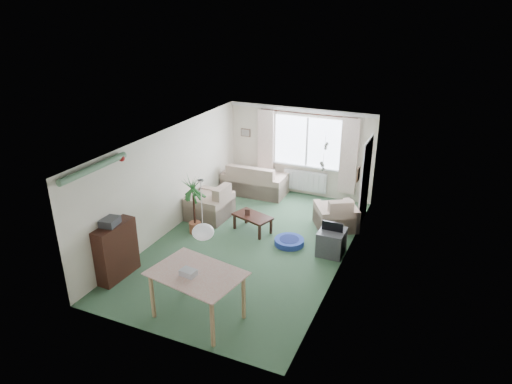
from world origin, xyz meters
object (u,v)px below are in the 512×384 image
at_px(houseplant, 194,205).
at_px(dining_table, 198,296).
at_px(tv_cube, 331,242).
at_px(pet_bed, 289,242).
at_px(armchair_corner, 336,211).
at_px(coffee_table, 253,223).
at_px(sofa, 255,178).
at_px(armchair_left, 209,201).
at_px(bookshelf, 116,251).

bearing_deg(houseplant, dining_table, -58.23).
height_order(tv_cube, pet_bed, tv_cube).
bearing_deg(armchair_corner, dining_table, 42.88).
bearing_deg(coffee_table, sofa, 112.30).
bearing_deg(sofa, dining_table, 102.68).
relative_size(armchair_left, bookshelf, 0.88).
height_order(coffee_table, dining_table, dining_table).
distance_m(armchair_left, bookshelf, 3.03).
xyz_separation_m(coffee_table, houseplant, (-1.18, -0.60, 0.49)).
distance_m(armchair_corner, tv_cube, 1.25).
bearing_deg(dining_table, houseplant, 121.77).
bearing_deg(sofa, armchair_left, 76.77).
height_order(sofa, tv_cube, sofa).
xyz_separation_m(armchair_corner, dining_table, (-1.26, -4.20, 0.03)).
bearing_deg(sofa, coffee_table, 111.15).
xyz_separation_m(sofa, bookshelf, (-0.74, -4.88, 0.13)).
bearing_deg(armchair_corner, coffee_table, -0.74).
bearing_deg(houseplant, armchair_corner, 28.56).
distance_m(armchair_corner, armchair_left, 3.06).
relative_size(sofa, pet_bed, 2.65).
bearing_deg(sofa, tv_cube, 138.55).
xyz_separation_m(bookshelf, pet_bed, (2.60, 2.50, -0.49)).
xyz_separation_m(houseplant, pet_bed, (2.17, 0.35, -0.62)).
relative_size(sofa, houseplant, 1.25).
xyz_separation_m(sofa, pet_bed, (1.86, -2.37, -0.37)).
height_order(armchair_corner, pet_bed, armchair_corner).
height_order(sofa, coffee_table, sofa).
xyz_separation_m(sofa, coffee_table, (0.87, -2.12, -0.23)).
xyz_separation_m(coffee_table, pet_bed, (0.99, -0.25, -0.13)).
xyz_separation_m(armchair_corner, tv_cube, (0.22, -1.23, -0.14)).
relative_size(armchair_left, houseplant, 0.71).
height_order(sofa, dining_table, same).
height_order(sofa, armchair_left, armchair_left).
relative_size(sofa, tv_cube, 2.93).
relative_size(armchair_left, dining_table, 0.71).
distance_m(armchair_left, pet_bed, 2.35).
distance_m(sofa, houseplant, 2.75).
distance_m(sofa, armchair_corner, 2.82).
distance_m(sofa, pet_bed, 3.04).
bearing_deg(tv_cube, armchair_corner, 100.35).
bearing_deg(dining_table, armchair_corner, 73.33).
xyz_separation_m(houseplant, tv_cube, (3.11, 0.35, -0.42)).
height_order(bookshelf, dining_table, bookshelf).
relative_size(armchair_left, coffee_table, 1.10).
bearing_deg(dining_table, pet_bed, 79.60).
relative_size(armchair_corner, coffee_table, 1.02).
relative_size(sofa, coffee_table, 1.94).
distance_m(coffee_table, bookshelf, 3.21).
relative_size(armchair_left, pet_bed, 1.51).
relative_size(armchair_corner, bookshelf, 0.81).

